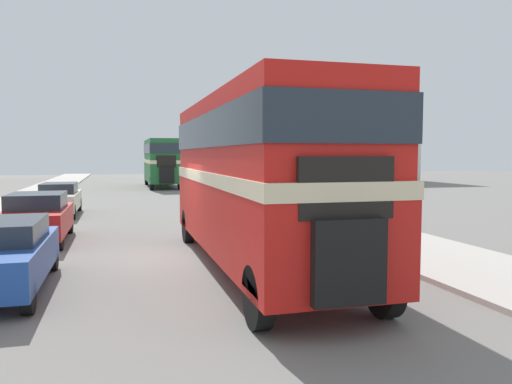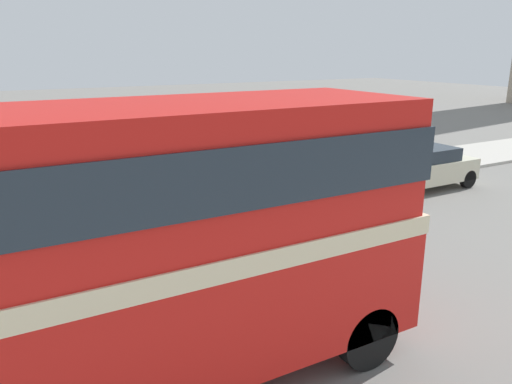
{
  "view_description": "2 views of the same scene",
  "coord_description": "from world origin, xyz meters",
  "views": [
    {
      "loc": [
        -1.36,
        -13.36,
        2.74
      ],
      "look_at": [
        1.82,
        -1.85,
        1.85
      ],
      "focal_mm": 35.0,
      "sensor_mm": 36.0,
      "label": 1
    },
    {
      "loc": [
        7.92,
        -2.62,
        4.71
      ],
      "look_at": [
        0.0,
        1.88,
        2.12
      ],
      "focal_mm": 35.0,
      "sensor_mm": 36.0,
      "label": 2
    }
  ],
  "objects": [
    {
      "name": "double_decker_bus",
      "position": [
        1.82,
        -1.87,
        2.42
      ],
      "size": [
        2.52,
        10.1,
        4.07
      ],
      "color": "red",
      "rests_on": "ground_plane"
    },
    {
      "name": "sidewalk_left",
      "position": [
        -6.75,
        0.0,
        0.06
      ],
      "size": [
        3.5,
        120.0,
        0.12
      ],
      "color": "#B7B2A8",
      "rests_on": "ground_plane"
    },
    {
      "name": "car_parked_mid",
      "position": [
        -3.85,
        3.47,
        0.79
      ],
      "size": [
        1.83,
        4.14,
        1.53
      ],
      "color": "red",
      "rests_on": "ground_plane"
    },
    {
      "name": "ground_plane",
      "position": [
        0.0,
        0.0,
        0.0
      ],
      "size": [
        120.0,
        120.0,
        0.0
      ],
      "primitive_type": "plane",
      "color": "slate"
    },
    {
      "name": "car_parked_far",
      "position": [
        -3.97,
        10.67,
        0.76
      ],
      "size": [
        1.65,
        4.38,
        1.47
      ],
      "color": "beige",
      "rests_on": "ground_plane"
    }
  ]
}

